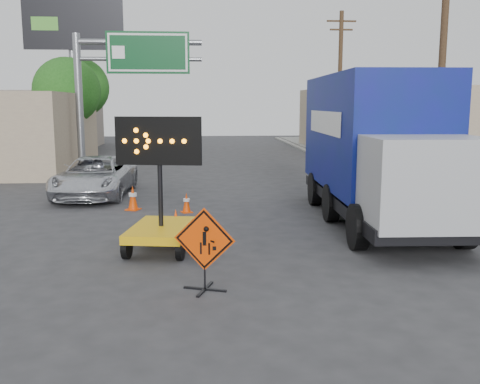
{
  "coord_description": "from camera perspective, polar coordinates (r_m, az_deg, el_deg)",
  "views": [
    {
      "loc": [
        -0.71,
        -8.95,
        3.44
      ],
      "look_at": [
        0.2,
        2.85,
        1.49
      ],
      "focal_mm": 40.0,
      "sensor_mm": 36.0,
      "label": 1
    }
  ],
  "objects": [
    {
      "name": "tree_left_near",
      "position": [
        31.8,
        -17.97,
        10.21
      ],
      "size": [
        3.71,
        3.71,
        6.03
      ],
      "color": "#49321F",
      "rests_on": "ground"
    },
    {
      "name": "tree_left_far",
      "position": [
        39.83,
        -16.73,
        10.63
      ],
      "size": [
        4.1,
        4.1,
        6.66
      ],
      "color": "#49321F",
      "rests_on": "ground"
    },
    {
      "name": "billboard",
      "position": [
        35.86,
        -17.32,
        15.21
      ],
      "size": [
        6.1,
        0.54,
        9.85
      ],
      "color": "slate",
      "rests_on": "ground"
    },
    {
      "name": "utility_pole_far",
      "position": [
        34.1,
        10.58,
        11.29
      ],
      "size": [
        1.8,
        0.26,
        9.0
      ],
      "color": "#49321F",
      "rests_on": "ground"
    },
    {
      "name": "box_truck",
      "position": [
        16.09,
        14.29,
        3.74
      ],
      "size": [
        3.17,
        9.13,
        4.29
      ],
      "rotation": [
        0.0,
        0.0,
        -0.04
      ],
      "color": "black",
      "rests_on": "ground"
    },
    {
      "name": "pickup_truck",
      "position": [
        20.85,
        -15.18,
        1.59
      ],
      "size": [
        2.71,
        5.45,
        1.49
      ],
      "primitive_type": "imported",
      "rotation": [
        0.0,
        0.0,
        -0.05
      ],
      "color": "silver",
      "rests_on": "ground"
    },
    {
      "name": "cone_a",
      "position": [
        13.45,
        -4.43,
        -3.93
      ],
      "size": [
        0.44,
        0.44,
        0.72
      ],
      "rotation": [
        0.0,
        0.0,
        -0.25
      ],
      "color": "#E53F04",
      "rests_on": "ground"
    },
    {
      "name": "curb_right",
      "position": [
        25.44,
        13.74,
        1.45
      ],
      "size": [
        0.4,
        60.0,
        0.12
      ],
      "primitive_type": "cube",
      "color": "gray",
      "rests_on": "ground"
    },
    {
      "name": "utility_pole_near",
      "position": [
        20.89,
        20.72,
        12.18
      ],
      "size": [
        1.8,
        0.26,
        9.0
      ],
      "color": "#49321F",
      "rests_on": "ground"
    },
    {
      "name": "cone_c",
      "position": [
        17.22,
        -5.73,
        -1.13
      ],
      "size": [
        0.43,
        0.43,
        0.64
      ],
      "rotation": [
        0.0,
        0.0,
        0.39
      ],
      "color": "#E53F04",
      "rests_on": "ground"
    },
    {
      "name": "construction_sign",
      "position": [
        9.94,
        -3.81,
        -5.88
      ],
      "size": [
        1.13,
        0.81,
        1.57
      ],
      "rotation": [
        0.0,
        0.0,
        -0.34
      ],
      "color": "black",
      "rests_on": "ground"
    },
    {
      "name": "sidewalk_right",
      "position": [
        26.25,
        18.52,
        1.5
      ],
      "size": [
        4.0,
        60.0,
        0.15
      ],
      "primitive_type": "cube",
      "color": "gray",
      "rests_on": "ground"
    },
    {
      "name": "cone_d",
      "position": [
        17.89,
        -11.36,
        -0.61
      ],
      "size": [
        0.53,
        0.53,
        0.8
      ],
      "rotation": [
        0.0,
        0.0,
        -0.4
      ],
      "color": "#E53F04",
      "rests_on": "ground"
    },
    {
      "name": "ground",
      "position": [
        9.61,
        0.12,
        -11.62
      ],
      "size": [
        100.0,
        100.0,
        0.0
      ],
      "primitive_type": "plane",
      "color": "#2D2D30",
      "rests_on": "ground"
    },
    {
      "name": "arrow_board",
      "position": [
        12.78,
        -8.42,
        -3.13
      ],
      "size": [
        1.99,
        2.41,
        3.16
      ],
      "rotation": [
        0.0,
        0.0,
        -0.17
      ],
      "color": "#E2A90C",
      "rests_on": "ground"
    },
    {
      "name": "cone_b",
      "position": [
        13.87,
        -6.85,
        -3.41
      ],
      "size": [
        0.49,
        0.49,
        0.78
      ],
      "rotation": [
        0.0,
        0.0,
        0.28
      ],
      "color": "#E53F04",
      "rests_on": "ground"
    },
    {
      "name": "highway_gantry",
      "position": [
        27.21,
        -12.59,
        12.57
      ],
      "size": [
        6.18,
        0.38,
        6.9
      ],
      "color": "slate",
      "rests_on": "ground"
    },
    {
      "name": "building_right_far",
      "position": [
        41.3,
        15.09,
        7.45
      ],
      "size": [
        10.0,
        14.0,
        4.6
      ],
      "primitive_type": "cube",
      "color": "tan",
      "rests_on": "ground"
    },
    {
      "name": "storefront_left_far",
      "position": [
        45.28,
        -23.01,
        7.05
      ],
      "size": [
        12.0,
        10.0,
        4.4
      ],
      "primitive_type": "cube",
      "color": "gray",
      "rests_on": "ground"
    }
  ]
}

